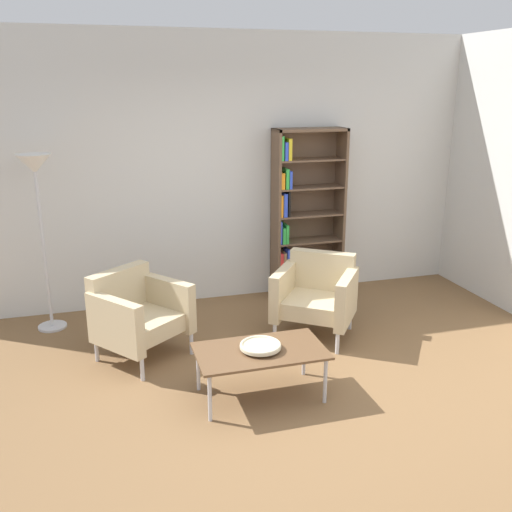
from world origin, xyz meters
TOP-DOWN VIEW (x-y plane):
  - ground_plane at (0.00, 0.00)m, footprint 8.32×8.32m
  - plaster_back_panel at (0.00, 2.46)m, footprint 6.40×0.12m
  - bookshelf_tall at (0.84, 2.25)m, footprint 0.80×0.30m
  - coffee_table_low at (-0.26, 0.18)m, footprint 1.00×0.56m
  - decorative_bowl at (-0.26, 0.18)m, footprint 0.32×0.32m
  - armchair_spare_guest at (0.59, 1.15)m, footprint 0.95×0.93m
  - armchair_near_window at (-1.11, 1.15)m, footprint 0.95×0.94m
  - floor_lamp_torchiere at (-1.90, 2.02)m, footprint 0.32×0.32m

SIDE VIEW (x-z plane):
  - ground_plane at x=0.00m, z-range 0.00..0.00m
  - coffee_table_low at x=-0.26m, z-range 0.17..0.57m
  - armchair_spare_guest at x=0.59m, z-range 0.02..0.80m
  - armchair_near_window at x=-1.11m, z-range 0.02..0.80m
  - decorative_bowl at x=-0.26m, z-range 0.41..0.46m
  - bookshelf_tall at x=0.84m, z-range -0.02..1.88m
  - floor_lamp_torchiere at x=-1.90m, z-range 0.58..2.32m
  - plaster_back_panel at x=0.00m, z-range 0.00..2.90m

